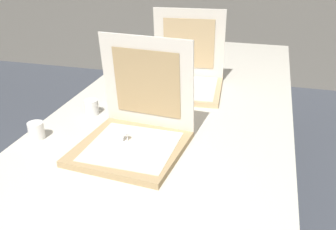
{
  "coord_description": "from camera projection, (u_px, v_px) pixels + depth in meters",
  "views": [
    {
      "loc": [
        0.36,
        -0.74,
        1.4
      ],
      "look_at": [
        0.02,
        0.49,
        0.8
      ],
      "focal_mm": 40.28,
      "sensor_mm": 36.0,
      "label": 1
    }
  ],
  "objects": [
    {
      "name": "pizza_box_middle",
      "position": [
        185.0,
        79.0,
        1.8
      ],
      "size": [
        0.37,
        0.38,
        0.37
      ],
      "rotation": [
        0.0,
        0.0,
        0.08
      ],
      "color": "tan",
      "rests_on": "table"
    },
    {
      "name": "pizza_box_front",
      "position": [
        134.0,
        133.0,
        1.29
      ],
      "size": [
        0.38,
        0.38,
        0.37
      ],
      "rotation": [
        0.0,
        0.0,
        -0.09
      ],
      "color": "tan",
      "rests_on": "table"
    },
    {
      "name": "cup_white_mid",
      "position": [
        117.0,
        95.0,
        1.67
      ],
      "size": [
        0.06,
        0.06,
        0.06
      ],
      "primitive_type": "cylinder",
      "color": "white",
      "rests_on": "table"
    },
    {
      "name": "cup_white_near_center",
      "position": [
        92.0,
        107.0,
        1.55
      ],
      "size": [
        0.06,
        0.06,
        0.06
      ],
      "primitive_type": "cylinder",
      "color": "white",
      "rests_on": "table"
    },
    {
      "name": "cup_white_far",
      "position": [
        147.0,
        69.0,
        2.0
      ],
      "size": [
        0.06,
        0.06,
        0.06
      ],
      "primitive_type": "cylinder",
      "color": "white",
      "rests_on": "table"
    },
    {
      "name": "cup_white_near_left",
      "position": [
        36.0,
        131.0,
        1.36
      ],
      "size": [
        0.06,
        0.06,
        0.06
      ],
      "primitive_type": "cylinder",
      "color": "white",
      "rests_on": "table"
    },
    {
      "name": "table",
      "position": [
        175.0,
        118.0,
        1.62
      ],
      "size": [
        0.96,
        2.46,
        0.74
      ],
      "color": "silver",
      "rests_on": "ground"
    }
  ]
}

